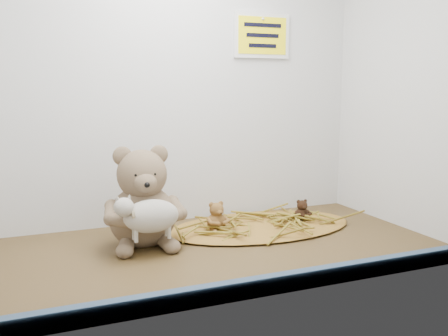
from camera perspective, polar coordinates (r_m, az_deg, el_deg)
name	(u,v)px	position (r cm, az deg, el deg)	size (l,w,h in cm)	color
alcove_shell	(190,65)	(125.95, -3.96, 11.66)	(120.40, 60.20, 90.40)	#3D2D15
front_rail	(254,287)	(98.41, 3.48, -13.42)	(119.28, 2.20, 3.60)	#334662
straw_bed	(260,226)	(143.33, 4.19, -6.61)	(54.75, 31.79, 1.06)	brown
main_teddy	(142,196)	(126.90, -9.34, -3.17)	(20.38, 21.51, 25.27)	#766048
toy_lamb	(151,216)	(119.03, -8.31, -5.47)	(17.19, 10.49, 11.11)	beige
mini_teddy_tan	(216,215)	(136.89, -0.88, -5.39)	(6.43, 6.79, 7.98)	brown
mini_teddy_brown	(302,209)	(148.67, 8.89, -4.65)	(5.05, 5.33, 6.26)	black
wall_sign	(262,36)	(156.98, 4.34, 14.85)	(16.00, 1.20, 11.00)	#FFEC0D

